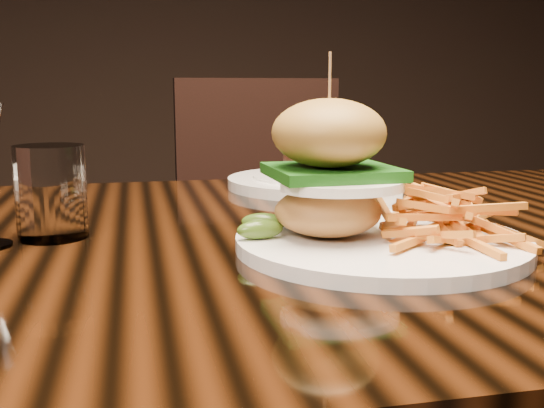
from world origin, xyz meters
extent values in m
plane|color=#443124|center=(0.00, 3.50, 1.40)|extent=(6.00, 0.00, 6.00)
cube|color=black|center=(0.00, 0.00, 0.73)|extent=(1.60, 0.90, 0.04)
cylinder|color=white|center=(0.09, -0.12, 0.76)|extent=(0.32, 0.32, 0.01)
ellipsoid|color=#9E6B33|center=(0.04, -0.10, 0.79)|extent=(0.12, 0.12, 0.05)
ellipsoid|color=white|center=(0.05, -0.13, 0.82)|extent=(0.13, 0.11, 0.01)
ellipsoid|color=orange|center=(0.07, -0.14, 0.83)|extent=(0.03, 0.03, 0.01)
cube|color=#226B1A|center=(0.04, -0.10, 0.83)|extent=(0.14, 0.13, 0.01)
ellipsoid|color=olive|center=(0.04, -0.10, 0.88)|extent=(0.12, 0.12, 0.07)
cylinder|color=#A3784C|center=(0.04, -0.10, 0.91)|extent=(0.00, 0.00, 0.10)
ellipsoid|color=#2C4913|center=(-0.04, -0.11, 0.78)|extent=(0.05, 0.03, 0.02)
ellipsoid|color=#2C4913|center=(-0.03, -0.07, 0.78)|extent=(0.05, 0.04, 0.02)
cube|color=white|center=(0.14, 0.06, 0.77)|extent=(0.09, 0.09, 0.04)
cylinder|color=white|center=(-0.26, 0.01, 0.80)|extent=(0.08, 0.08, 0.11)
cylinder|color=white|center=(0.15, 0.32, 0.76)|extent=(0.31, 0.31, 0.02)
cylinder|color=white|center=(0.15, 0.32, 0.76)|extent=(0.22, 0.22, 0.02)
ellipsoid|color=black|center=(0.15, 0.32, 0.80)|extent=(0.12, 0.10, 0.06)
ellipsoid|color=#226B1A|center=(0.16, 0.31, 0.84)|extent=(0.05, 0.03, 0.02)
cube|color=black|center=(0.18, 0.80, 0.45)|extent=(0.47, 0.47, 0.06)
cube|color=black|center=(0.17, 1.01, 0.70)|extent=(0.46, 0.06, 0.50)
cylinder|color=black|center=(-0.01, 0.61, 0.23)|extent=(0.04, 0.04, 0.45)
cylinder|color=black|center=(0.37, 0.61, 0.23)|extent=(0.04, 0.04, 0.45)
cylinder|color=black|center=(-0.01, 0.99, 0.23)|extent=(0.04, 0.04, 0.45)
cylinder|color=black|center=(0.37, 0.99, 0.23)|extent=(0.04, 0.04, 0.45)
camera|label=1|loc=(-0.17, -0.75, 0.92)|focal=42.00mm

